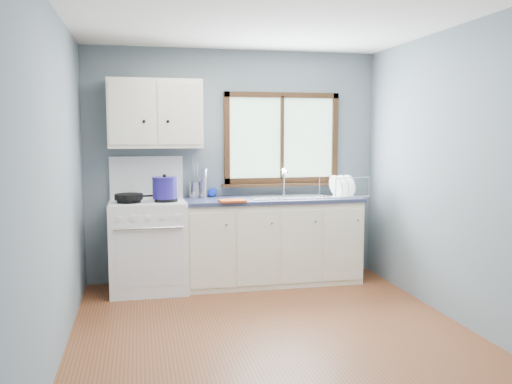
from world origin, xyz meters
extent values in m
cube|color=brown|center=(0.00, 0.00, -0.01)|extent=(3.20, 3.60, 0.02)
cube|color=white|center=(0.00, 0.00, 2.51)|extent=(3.20, 3.60, 0.02)
cube|color=slate|center=(0.00, 1.81, 1.25)|extent=(3.20, 0.02, 2.50)
cube|color=slate|center=(0.00, -1.81, 1.25)|extent=(3.20, 0.02, 2.50)
cube|color=slate|center=(-1.61, 0.00, 1.25)|extent=(0.02, 3.60, 2.50)
cube|color=slate|center=(1.61, 0.00, 1.25)|extent=(0.02, 3.60, 2.50)
cube|color=white|center=(-0.95, 1.47, 0.46)|extent=(0.76, 0.65, 0.92)
cube|color=white|center=(-0.95, 1.77, 1.14)|extent=(0.76, 0.05, 0.44)
cube|color=silver|center=(-0.95, 1.47, 0.93)|extent=(0.72, 0.59, 0.01)
cylinder|color=black|center=(-1.13, 1.32, 0.95)|extent=(0.23, 0.23, 0.03)
cylinder|color=black|center=(-0.77, 1.32, 0.95)|extent=(0.23, 0.23, 0.03)
cylinder|color=black|center=(-1.13, 1.61, 0.95)|extent=(0.23, 0.23, 0.03)
cylinder|color=black|center=(-0.77, 1.61, 0.95)|extent=(0.23, 0.23, 0.03)
cylinder|color=silver|center=(-0.95, 1.12, 0.70)|extent=(0.66, 0.02, 0.02)
cube|color=silver|center=(-0.95, 1.14, 0.40)|extent=(0.66, 0.01, 0.55)
cube|color=#F1EAC9|center=(0.36, 1.49, 0.44)|extent=(1.85, 0.60, 0.88)
cube|color=black|center=(0.36, 1.51, 0.04)|extent=(1.85, 0.54, 0.08)
cube|color=#242B46|center=(0.36, 1.49, 0.90)|extent=(1.89, 0.64, 0.04)
cube|color=silver|center=(0.54, 1.49, 0.92)|extent=(0.84, 0.46, 0.01)
cube|color=silver|center=(0.34, 1.49, 0.85)|extent=(0.36, 0.40, 0.14)
cube|color=silver|center=(0.74, 1.49, 0.85)|extent=(0.36, 0.40, 0.14)
cylinder|color=silver|center=(0.54, 1.69, 1.06)|extent=(0.02, 0.02, 0.28)
cylinder|color=silver|center=(0.54, 1.62, 1.19)|extent=(0.02, 0.16, 0.02)
sphere|color=silver|center=(0.54, 1.69, 1.20)|extent=(0.04, 0.04, 0.04)
cube|color=#9EC6A8|center=(0.54, 1.79, 1.55)|extent=(1.22, 0.01, 0.92)
cube|color=#3B2311|center=(0.54, 1.77, 2.02)|extent=(1.30, 0.05, 0.06)
cube|color=#3B2311|center=(0.54, 1.77, 1.08)|extent=(1.30, 0.05, 0.06)
cube|color=#3B2311|center=(-0.08, 1.77, 1.55)|extent=(0.06, 0.05, 1.00)
cube|color=#3B2311|center=(1.16, 1.77, 1.55)|extent=(0.06, 0.05, 1.00)
cube|color=#3B2311|center=(0.54, 1.77, 1.55)|extent=(0.03, 0.05, 0.92)
cube|color=#3B2311|center=(0.54, 1.74, 1.03)|extent=(1.36, 0.10, 0.03)
cube|color=#F1EAC9|center=(-0.85, 1.63, 1.80)|extent=(0.95, 0.32, 0.70)
cube|color=#F1EAC9|center=(-1.09, 1.46, 1.80)|extent=(0.44, 0.01, 0.62)
cube|color=#F1EAC9|center=(-0.61, 1.46, 1.80)|extent=(0.44, 0.01, 0.62)
sphere|color=black|center=(-0.97, 1.45, 1.72)|extent=(0.03, 0.03, 0.03)
sphere|color=black|center=(-0.73, 1.45, 1.72)|extent=(0.03, 0.03, 0.03)
cylinder|color=black|center=(-1.13, 1.32, 0.99)|extent=(0.31, 0.31, 0.05)
cube|color=black|center=(-0.93, 1.34, 0.99)|extent=(0.16, 0.05, 0.02)
cylinder|color=navy|center=(-0.78, 1.32, 1.06)|extent=(0.30, 0.30, 0.20)
cylinder|color=navy|center=(-0.78, 1.32, 1.17)|extent=(0.31, 0.31, 0.01)
sphere|color=black|center=(-0.78, 1.32, 1.18)|extent=(0.05, 0.05, 0.04)
cylinder|color=silver|center=(-0.44, 1.71, 1.00)|extent=(0.15, 0.15, 0.17)
cylinder|color=silver|center=(-0.42, 1.72, 1.17)|extent=(0.01, 0.01, 0.24)
cylinder|color=silver|center=(-0.46, 1.73, 1.20)|extent=(0.01, 0.01, 0.29)
cylinder|color=silver|center=(-0.44, 1.69, 1.16)|extent=(0.01, 0.01, 0.22)
cylinder|color=silver|center=(-0.36, 1.65, 1.07)|extent=(0.08, 0.08, 0.31)
imported|color=#112DB3|center=(-0.27, 1.68, 1.04)|extent=(0.12, 0.12, 0.25)
cube|color=#C14815|center=(-0.12, 1.24, 0.93)|extent=(0.27, 0.20, 0.02)
cube|color=silver|center=(1.15, 1.45, 0.93)|extent=(0.52, 0.44, 0.02)
cylinder|color=silver|center=(0.98, 1.25, 1.03)|extent=(0.01, 0.01, 0.21)
cylinder|color=silver|center=(1.39, 1.35, 1.03)|extent=(0.01, 0.01, 0.21)
cylinder|color=silver|center=(0.90, 1.56, 1.03)|extent=(0.01, 0.01, 0.21)
cylinder|color=silver|center=(1.32, 1.66, 1.03)|extent=(0.01, 0.01, 0.21)
cylinder|color=silver|center=(1.19, 1.30, 1.13)|extent=(0.42, 0.11, 0.01)
cylinder|color=silver|center=(1.11, 1.61, 1.13)|extent=(0.42, 0.11, 0.01)
cylinder|color=white|center=(1.05, 1.43, 1.04)|extent=(0.11, 0.24, 0.23)
cylinder|color=white|center=(1.13, 1.45, 1.04)|extent=(0.11, 0.24, 0.23)
cylinder|color=white|center=(1.21, 1.47, 1.04)|extent=(0.11, 0.24, 0.23)
camera|label=1|loc=(-1.03, -4.07, 1.60)|focal=38.00mm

